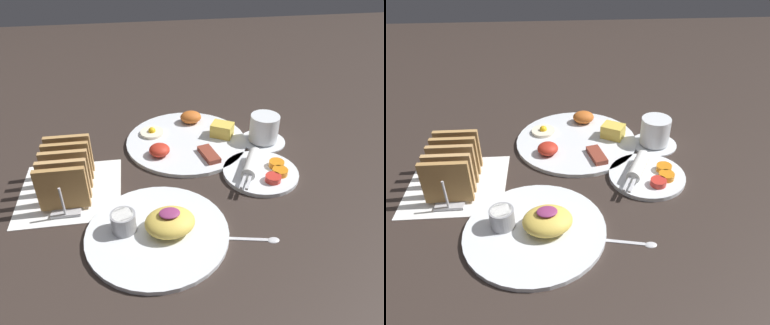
# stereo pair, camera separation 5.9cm
# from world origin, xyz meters

# --- Properties ---
(ground_plane) EXTENTS (3.00, 3.00, 0.00)m
(ground_plane) POSITION_xyz_m (0.00, 0.00, 0.00)
(ground_plane) COLOR #332823
(napkin_flat) EXTENTS (0.22, 0.22, 0.00)m
(napkin_flat) POSITION_xyz_m (-0.23, 0.04, 0.00)
(napkin_flat) COLOR white
(napkin_flat) RESTS_ON ground_plane
(plate_breakfast) EXTENTS (0.32, 0.32, 0.05)m
(plate_breakfast) POSITION_xyz_m (0.05, 0.20, 0.01)
(plate_breakfast) COLOR white
(plate_breakfast) RESTS_ON ground_plane
(plate_condiments) EXTENTS (0.18, 0.18, 0.04)m
(plate_condiments) POSITION_xyz_m (0.20, 0.03, 0.01)
(plate_condiments) COLOR white
(plate_condiments) RESTS_ON ground_plane
(plate_foreground) EXTENTS (0.28, 0.28, 0.06)m
(plate_foreground) POSITION_xyz_m (-0.05, -0.13, 0.01)
(plate_foreground) COLOR white
(plate_foreground) RESTS_ON ground_plane
(toast_rack) EXTENTS (0.10, 0.18, 0.10)m
(toast_rack) POSITION_xyz_m (-0.23, 0.04, 0.05)
(toast_rack) COLOR #B7B7BC
(toast_rack) RESTS_ON ground_plane
(coffee_cup) EXTENTS (0.12, 0.12, 0.08)m
(coffee_cup) POSITION_xyz_m (0.26, 0.18, 0.04)
(coffee_cup) COLOR white
(coffee_cup) RESTS_ON ground_plane
(teaspoon) EXTENTS (0.13, 0.04, 0.01)m
(teaspoon) POSITION_xyz_m (0.13, -0.17, 0.00)
(teaspoon) COLOR silver
(teaspoon) RESTS_ON ground_plane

